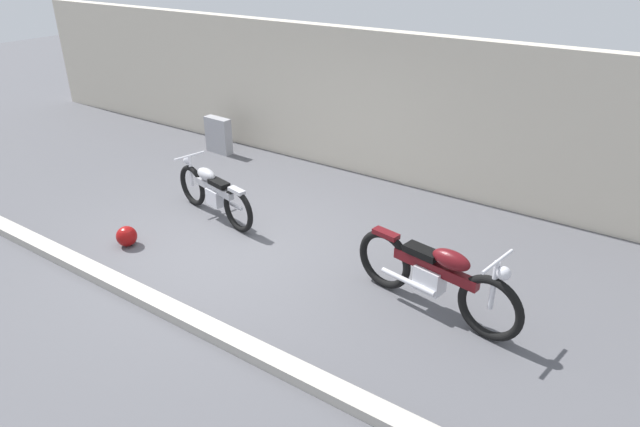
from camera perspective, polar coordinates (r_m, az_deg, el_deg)
ground_plane at (r=8.03m, az=-9.81°, el=-3.66°), size 40.00×40.00×0.00m
building_wall at (r=10.27m, az=4.16°, el=11.34°), size 18.00×0.30×2.61m
curb_strip at (r=7.20m, az=-18.00°, el=-8.02°), size 18.00×0.24×0.12m
stone_marker at (r=11.62m, az=-10.44°, el=7.95°), size 0.60×0.23×0.74m
helmet at (r=8.42m, az=-19.35°, el=-2.23°), size 0.30×0.30×0.30m
motorcycle_silver at (r=8.81m, az=-10.97°, el=2.17°), size 1.94×0.66×0.88m
motorcycle_maroon at (r=6.56m, az=11.84°, el=-6.36°), size 2.22×0.67×1.00m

